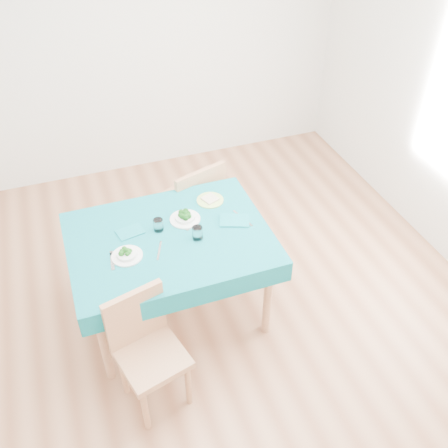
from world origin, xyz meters
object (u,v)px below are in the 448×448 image
object	(u,v)px
table	(173,276)
chair_far	(187,186)
chair_near	(151,352)
side_plate	(210,200)
bowl_far	(185,216)
bowl_near	(127,253)

from	to	relation	value
table	chair_far	xyz separation A→B (m)	(0.35, 0.77, 0.20)
chair_near	side_plate	bearing A→B (deg)	39.37
bowl_far	side_plate	bearing A→B (deg)	32.47
table	side_plate	size ratio (longest dim) A/B	6.83
chair_near	bowl_near	size ratio (longest dim) A/B	4.71
chair_far	bowl_near	size ratio (longest dim) A/B	5.69
bowl_near	bowl_far	world-z (taller)	bowl_far
chair_far	side_plate	xyz separation A→B (m)	(0.05, -0.48, 0.18)
table	bowl_near	size ratio (longest dim) A/B	6.68
chair_near	bowl_far	world-z (taller)	chair_near
bowl_near	side_plate	world-z (taller)	bowl_near
chair_near	table	bearing A→B (deg)	50.57
table	bowl_far	distance (m)	0.46
bowl_far	side_plate	xyz separation A→B (m)	(0.24, 0.15, -0.03)
chair_near	chair_far	world-z (taller)	chair_far
chair_near	side_plate	xyz separation A→B (m)	(0.71, 0.97, 0.28)
table	side_plate	bearing A→B (deg)	36.66
bowl_near	chair_near	bearing A→B (deg)	-90.59
table	bowl_near	xyz separation A→B (m)	(-0.31, -0.10, 0.41)
bowl_near	side_plate	size ratio (longest dim) A/B	1.02
table	chair_near	world-z (taller)	chair_near
chair_far	table	bearing A→B (deg)	48.08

